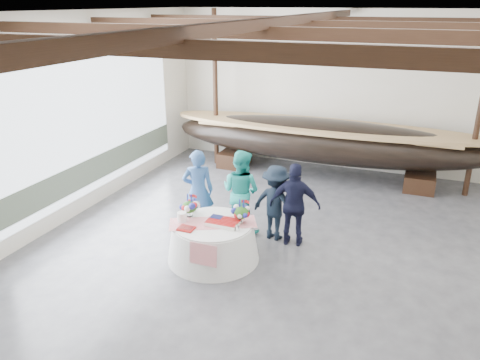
% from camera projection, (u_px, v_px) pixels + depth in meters
% --- Properties ---
extents(floor, '(10.00, 12.00, 0.01)m').
position_uv_depth(floor, '(278.00, 262.00, 8.94)').
color(floor, '#3D3D42').
rests_on(floor, ground).
extents(wall_back, '(10.00, 0.02, 4.50)m').
position_uv_depth(wall_back, '(342.00, 92.00, 13.35)').
color(wall_back, silver).
rests_on(wall_back, ground).
extents(wall_left, '(0.02, 12.00, 4.50)m').
position_uv_depth(wall_left, '(54.00, 124.00, 9.85)').
color(wall_left, silver).
rests_on(wall_left, ground).
extents(ceiling, '(10.00, 12.00, 0.01)m').
position_uv_depth(ceiling, '(286.00, 13.00, 7.33)').
color(ceiling, white).
rests_on(ceiling, wall_back).
extents(pavilion_structure, '(9.80, 11.76, 4.50)m').
position_uv_depth(pavilion_structure, '(298.00, 42.00, 8.24)').
color(pavilion_structure, black).
rests_on(pavilion_structure, ground).
extents(open_bay, '(0.03, 7.00, 3.20)m').
position_uv_depth(open_bay, '(89.00, 132.00, 10.85)').
color(open_bay, silver).
rests_on(open_bay, ground).
extents(longboat_display, '(8.82, 1.76, 1.65)m').
position_uv_depth(longboat_display, '(322.00, 141.00, 12.96)').
color(longboat_display, black).
rests_on(longboat_display, ground).
extents(banquet_table, '(1.76, 1.76, 0.76)m').
position_uv_depth(banquet_table, '(213.00, 241.00, 8.95)').
color(banquet_table, silver).
rests_on(banquet_table, ground).
extents(tabletop_items, '(1.70, 1.22, 0.40)m').
position_uv_depth(tabletop_items, '(212.00, 213.00, 8.87)').
color(tabletop_items, red).
rests_on(tabletop_items, banquet_table).
extents(guest_woman_blue, '(0.79, 0.69, 1.81)m').
position_uv_depth(guest_woman_blue, '(198.00, 191.00, 9.92)').
color(guest_woman_blue, navy).
rests_on(guest_woman_blue, ground).
extents(guest_woman_teal, '(1.00, 0.85, 1.81)m').
position_uv_depth(guest_woman_teal, '(241.00, 191.00, 9.88)').
color(guest_woman_teal, teal).
rests_on(guest_woman_teal, ground).
extents(guest_man_left, '(1.13, 0.79, 1.60)m').
position_uv_depth(guest_man_left, '(276.00, 203.00, 9.59)').
color(guest_man_left, black).
rests_on(guest_man_left, ground).
extents(guest_man_right, '(1.06, 0.55, 1.74)m').
position_uv_depth(guest_man_right, '(295.00, 205.00, 9.32)').
color(guest_man_right, black).
rests_on(guest_man_right, ground).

